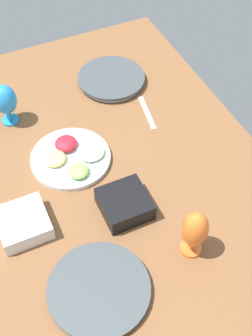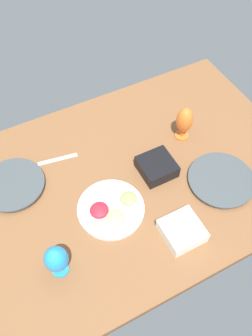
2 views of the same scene
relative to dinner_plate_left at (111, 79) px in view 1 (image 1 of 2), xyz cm
name	(u,v)px [view 1 (image 1 of 2)]	position (x,y,z in cm)	size (l,w,h in cm)	color
ground_plane	(114,177)	(43.59, -18.05, -3.50)	(160.00, 104.00, 4.00)	brown
dinner_plate_left	(111,79)	(0.00, 0.00, 0.00)	(26.94, 26.94, 2.88)	silver
dinner_plate_right	(99,290)	(80.23, -38.28, -0.30)	(28.64, 28.64, 2.30)	silver
fruit_platter	(71,157)	(32.20, -28.70, 0.12)	(27.47, 27.47, 5.06)	silver
hurricane_glass_blue	(5,101)	(4.76, -42.87, 8.57)	(8.54, 8.54, 16.51)	#248BDB
hurricane_glass_orange	(195,230)	(79.17, -8.65, 8.98)	(7.67, 7.67, 17.89)	orange
square_bowl_white	(23,223)	(51.91, -51.19, 1.60)	(14.84, 14.84, 5.57)	white
square_bowl_black	(125,203)	(58.39, -20.59, 2.01)	(14.63, 14.63, 6.29)	black
fork_by_left_plate	(147,112)	(21.88, 5.27, -1.20)	(18.00, 1.80, 0.60)	silver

